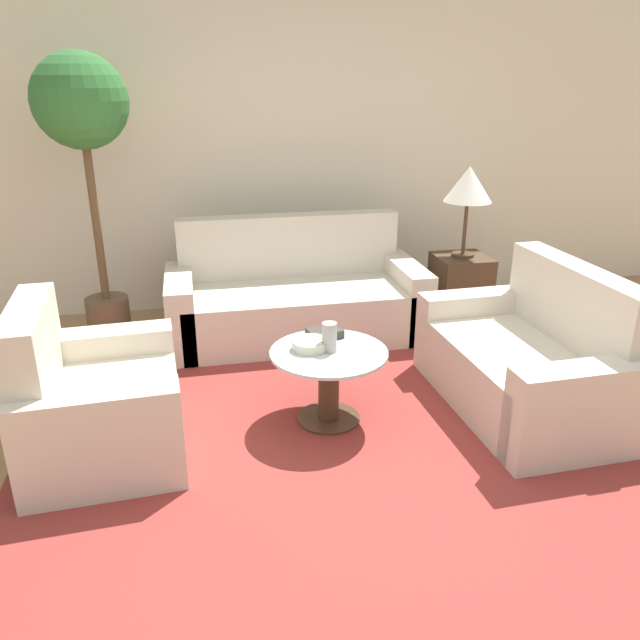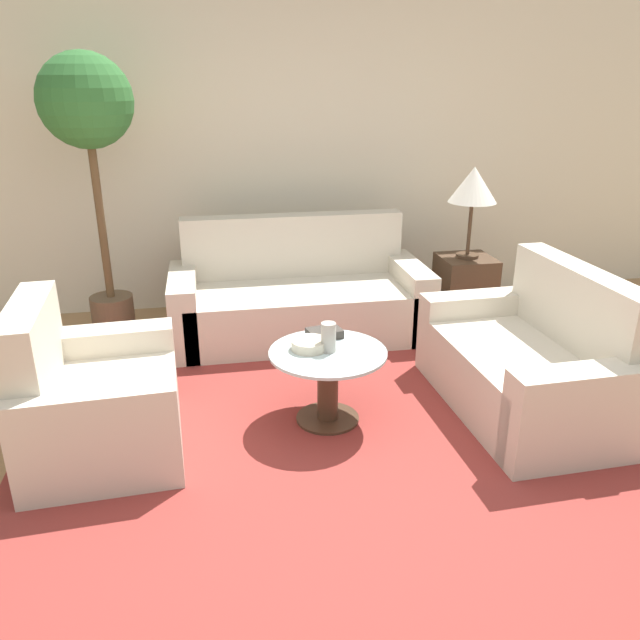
# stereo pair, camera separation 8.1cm
# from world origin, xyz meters

# --- Properties ---
(ground_plane) EXTENTS (14.00, 14.00, 0.00)m
(ground_plane) POSITION_xyz_m (0.00, 0.00, 0.00)
(ground_plane) COLOR #9E754C
(wall_back) EXTENTS (10.00, 0.06, 2.60)m
(wall_back) POSITION_xyz_m (0.00, 2.90, 1.30)
(wall_back) COLOR beige
(wall_back) RESTS_ON ground_plane
(rug) EXTENTS (3.51, 3.65, 0.01)m
(rug) POSITION_xyz_m (0.04, 0.68, 0.00)
(rug) COLOR maroon
(rug) RESTS_ON ground_plane
(sofa_main) EXTENTS (1.97, 0.86, 0.90)m
(sofa_main) POSITION_xyz_m (0.08, 2.09, 0.28)
(sofa_main) COLOR beige
(sofa_main) RESTS_ON ground_plane
(armchair) EXTENTS (0.85, 1.04, 0.87)m
(armchair) POSITION_xyz_m (-1.28, 0.62, 0.28)
(armchair) COLOR beige
(armchair) RESTS_ON ground_plane
(loveseat) EXTENTS (0.86, 1.43, 0.89)m
(loveseat) POSITION_xyz_m (1.31, 0.61, 0.28)
(loveseat) COLOR beige
(loveseat) RESTS_ON ground_plane
(coffee_table) EXTENTS (0.69, 0.69, 0.45)m
(coffee_table) POSITION_xyz_m (0.04, 0.68, 0.29)
(coffee_table) COLOR #422D1E
(coffee_table) RESTS_ON ground_plane
(side_table) EXTENTS (0.42, 0.42, 0.57)m
(side_table) POSITION_xyz_m (1.45, 2.02, 0.29)
(side_table) COLOR #422D1E
(side_table) RESTS_ON ground_plane
(table_lamp) EXTENTS (0.38, 0.38, 0.71)m
(table_lamp) POSITION_xyz_m (1.45, 2.02, 1.14)
(table_lamp) COLOR #422D1E
(table_lamp) RESTS_ON side_table
(potted_plant) EXTENTS (0.66, 0.66, 2.10)m
(potted_plant) POSITION_xyz_m (-1.37, 2.25, 1.58)
(potted_plant) COLOR brown
(potted_plant) RESTS_ON ground_plane
(vase) EXTENTS (0.09, 0.09, 0.17)m
(vase) POSITION_xyz_m (0.04, 0.68, 0.54)
(vase) COLOR #9E998E
(vase) RESTS_ON coffee_table
(bowl) EXTENTS (0.21, 0.21, 0.06)m
(bowl) POSITION_xyz_m (-0.06, 0.73, 0.48)
(bowl) COLOR beige
(bowl) RESTS_ON coffee_table
(book_stack) EXTENTS (0.23, 0.18, 0.05)m
(book_stack) POSITION_xyz_m (0.06, 0.89, 0.48)
(book_stack) COLOR #38332D
(book_stack) RESTS_ON coffee_table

